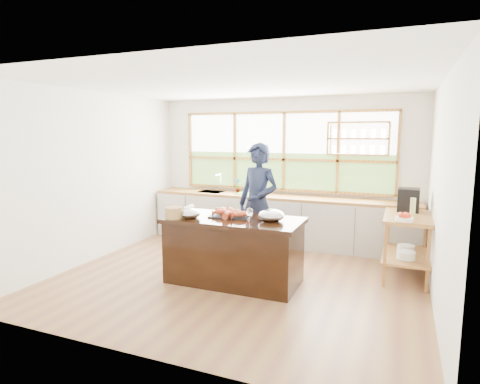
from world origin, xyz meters
The scene contains 18 objects.
ground_plane centered at (0.00, 0.00, 0.00)m, with size 5.00×5.00×0.00m, color olive.
room_shell centered at (0.02, 0.51, 1.75)m, with size 5.02×4.52×2.71m.
back_counter centered at (-0.02, 1.94, 0.45)m, with size 4.90×0.63×0.90m.
right_shelf_unit centered at (2.19, 0.89, 0.60)m, with size 0.62×1.10×0.90m.
island centered at (0.00, -0.20, 0.45)m, with size 1.85×0.90×0.90m.
cook centered at (0.03, 0.72, 0.95)m, with size 0.69×0.45×1.90m, color #161D36.
potted_plant centered at (-0.85, 2.00, 1.04)m, with size 0.15×0.10×0.29m, color slate.
cutting_board centered at (-0.62, 1.94, 0.91)m, with size 0.40×0.30×0.01m, color #57BA32.
espresso_machine centered at (2.19, 1.24, 1.07)m, with size 0.30×0.32×0.34m, color black.
wine_bottle centered at (2.24, 0.70, 1.04)m, with size 0.07×0.07×0.28m, color #A9BD64.
fruit_bowl centered at (2.14, 0.50, 0.94)m, with size 0.23×0.23×0.11m.
slate_board centered at (-0.09, -0.09, 0.91)m, with size 0.55×0.40×0.02m, color black.
lobster_pile centered at (-0.10, -0.10, 0.96)m, with size 0.55×0.48×0.08m.
mixing_bowl_left centered at (-0.56, -0.39, 0.96)m, with size 0.29×0.29×0.14m, color #B8B9BF.
mixing_bowl_right centered at (0.52, -0.16, 0.97)m, with size 0.34×0.34×0.16m, color #B8B9BF.
wine_glass centered at (0.35, -0.52, 1.06)m, with size 0.08×0.08×0.22m.
wicker_basket centered at (-0.75, -0.50, 0.98)m, with size 0.24×0.24×0.15m, color #AE8B4C.
parchment_roll centered at (-0.83, 0.02, 0.94)m, with size 0.08×0.08×0.30m, color white.
Camera 1 is at (2.08, -5.09, 2.04)m, focal length 30.00 mm.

